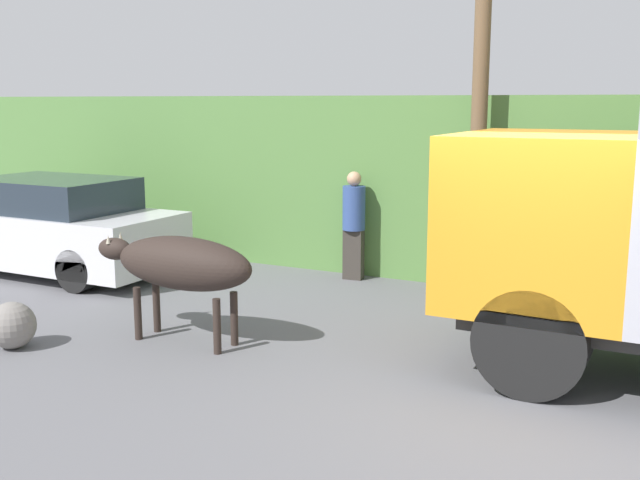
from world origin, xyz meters
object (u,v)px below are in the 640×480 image
Objects in this scene: utility_pole at (481,66)px; roadside_rock at (12,325)px; pedestrian_on_hill at (354,221)px; brown_cow at (180,264)px; parked_suv at (49,227)px.

roadside_rock is (-4.06, -4.83, -3.03)m from utility_pole.
utility_pole is (1.99, -0.10, 2.35)m from pedestrian_on_hill.
brown_cow is 1.27× the size of pedestrian_on_hill.
pedestrian_on_hill is 5.39m from roadside_rock.
pedestrian_on_hill is (0.47, 3.83, 0.00)m from brown_cow.
brown_cow is 4.03× the size of roadside_rock.
utility_pole is at bearing 171.10° from pedestrian_on_hill.
roadside_rock is (-1.60, -1.09, -0.67)m from brown_cow.
parked_suv is 8.25× the size of roadside_rock.
brown_cow is 3.86m from pedestrian_on_hill.
utility_pole is 11.67× the size of roadside_rock.
utility_pole is at bearing 49.93° from roadside_rock.
brown_cow is 2.05m from roadside_rock.
roadside_rock is at bearing -45.92° from parked_suv.
brown_cow is 5.05m from utility_pole.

